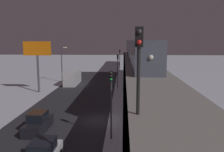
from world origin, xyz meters
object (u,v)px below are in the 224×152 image
at_px(rail_signal, 139,56).
at_px(box_truck, 73,78).
at_px(commercial_billboard, 37,53).
at_px(traffic_light_mid, 118,66).
at_px(traffic_light_far, 120,57).
at_px(sedan_black, 38,123).
at_px(subway_train, 134,47).
at_px(traffic_light_near, 111,95).

bearing_deg(rail_signal, box_truck, -73.29).
xyz_separation_m(box_truck, commercial_billboard, (4.32, 7.83, 5.48)).
bearing_deg(traffic_light_mid, commercial_billboard, 18.10).
relative_size(traffic_light_far, commercial_billboard, 0.72).
bearing_deg(box_truck, sedan_black, 94.46).
bearing_deg(traffic_light_far, subway_train, 109.19).
height_order(traffic_light_far, commercial_billboard, commercial_billboard).
height_order(traffic_light_mid, traffic_light_far, same).
bearing_deg(sedan_black, traffic_light_near, 167.80).
height_order(subway_train, commercial_billboard, subway_train).
bearing_deg(traffic_light_far, sedan_black, 80.80).
bearing_deg(subway_train, traffic_light_far, -70.81).
distance_m(subway_train, traffic_light_far, 11.39).
distance_m(subway_train, sedan_black, 38.25).
relative_size(rail_signal, box_truck, 0.54).
bearing_deg(traffic_light_far, box_truck, 65.29).
bearing_deg(box_truck, rail_signal, 106.71).
height_order(traffic_light_near, traffic_light_far, same).
height_order(traffic_light_mid, commercial_billboard, commercial_billboard).
relative_size(subway_train, traffic_light_mid, 11.57).
height_order(subway_train, traffic_light_mid, subway_train).
relative_size(traffic_light_mid, traffic_light_far, 1.00).
bearing_deg(subway_train, traffic_light_mid, 75.30).
xyz_separation_m(sedan_black, traffic_light_near, (-7.50, 1.62, 3.40)).
xyz_separation_m(subway_train, commercial_billboard, (17.40, 18.18, -0.66)).
bearing_deg(traffic_light_far, commercial_billboard, 64.11).
bearing_deg(sedan_black, rail_signal, 127.91).
xyz_separation_m(sedan_black, commercial_billboard, (6.32, -17.81, 6.03)).
distance_m(box_truck, traffic_light_far, 22.90).
bearing_deg(commercial_billboard, sedan_black, 109.53).
bearing_deg(box_truck, subway_train, -141.66).
distance_m(rail_signal, traffic_light_mid, 34.55).
distance_m(traffic_light_mid, traffic_light_far, 23.95).
xyz_separation_m(sedan_black, box_truck, (2.00, -25.64, 0.55)).
bearing_deg(subway_train, sedan_black, 72.88).
bearing_deg(rail_signal, commercial_billboard, -62.32).
bearing_deg(commercial_billboard, subway_train, -133.75).
relative_size(traffic_light_mid, commercial_billboard, 0.72).
xyz_separation_m(subway_train, traffic_light_near, (3.58, 37.61, -3.29)).
xyz_separation_m(sedan_black, traffic_light_far, (-7.50, -46.28, 3.40)).
height_order(traffic_light_near, commercial_billboard, commercial_billboard).
height_order(traffic_light_near, traffic_light_mid, same).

